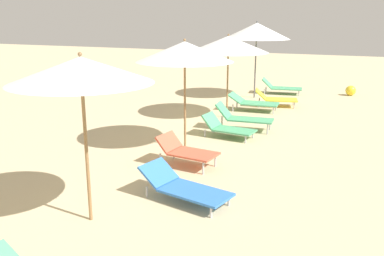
# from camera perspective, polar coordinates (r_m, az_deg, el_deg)

# --- Properties ---
(umbrella_fourth) EXTENTS (2.01, 2.01, 2.49)m
(umbrella_fourth) POSITION_cam_1_polar(r_m,az_deg,el_deg) (5.98, -14.83, 7.59)
(umbrella_fourth) COLOR olive
(umbrella_fourth) RESTS_ON ground
(lounger_fourth_shoreside) EXTENTS (1.65, 0.94, 0.53)m
(lounger_fourth_shoreside) POSITION_cam_1_polar(r_m,az_deg,el_deg) (6.96, -1.09, -7.94)
(lounger_fourth_shoreside) COLOR blue
(lounger_fourth_shoreside) RESTS_ON ground
(umbrella_fifth) EXTENTS (2.17, 2.17, 2.48)m
(umbrella_fifth) POSITION_cam_1_polar(r_m,az_deg,el_deg) (9.34, -1.00, 10.31)
(umbrella_fifth) COLOR olive
(umbrella_fifth) RESTS_ON ground
(lounger_fifth_shoreside) EXTENTS (1.35, 0.71, 0.56)m
(lounger_fifth_shoreside) POSITION_cam_1_polar(r_m,az_deg,el_deg) (10.55, 4.83, 0.06)
(lounger_fifth_shoreside) COLOR #4CA572
(lounger_fifth_shoreside) RESTS_ON ground
(lounger_fifth_inland) EXTENTS (1.25, 0.74, 0.61)m
(lounger_fifth_inland) POSITION_cam_1_polar(r_m,az_deg,el_deg) (8.50, -0.80, -3.08)
(lounger_fifth_inland) COLOR #D8593F
(lounger_fifth_inland) RESTS_ON ground
(umbrella_sixth) EXTENTS (2.35, 2.35, 2.47)m
(umbrella_sixth) POSITION_cam_1_polar(r_m,az_deg,el_deg) (12.39, 4.95, 11.24)
(umbrella_sixth) COLOR olive
(umbrella_sixth) RESTS_ON ground
(lounger_sixth_shoreside) EXTENTS (1.62, 0.81, 0.55)m
(lounger_sixth_shoreside) POSITION_cam_1_polar(r_m,az_deg,el_deg) (13.63, 8.26, 3.51)
(lounger_sixth_shoreside) COLOR #4CA572
(lounger_sixth_shoreside) RESTS_ON ground
(lounger_sixth_inland) EXTENTS (1.55, 0.71, 0.72)m
(lounger_sixth_inland) POSITION_cam_1_polar(r_m,az_deg,el_deg) (11.25, 6.86, 1.47)
(lounger_sixth_inland) COLOR #4CA572
(lounger_sixth_inland) RESTS_ON ground
(umbrella_farthest) EXTENTS (2.42, 2.42, 2.78)m
(umbrella_farthest) POSITION_cam_1_polar(r_m,az_deg,el_deg) (15.69, 8.77, 12.87)
(umbrella_farthest) COLOR #4C4C51
(umbrella_farthest) RESTS_ON ground
(lounger_farthest_shoreside) EXTENTS (1.61, 0.89, 0.60)m
(lounger_farthest_shoreside) POSITION_cam_1_polar(r_m,az_deg,el_deg) (16.87, 11.96, 5.48)
(lounger_farthest_shoreside) COLOR #4CA572
(lounger_farthest_shoreside) RESTS_ON ground
(lounger_farthest_inland) EXTENTS (1.51, 0.96, 0.57)m
(lounger_farthest_inland) POSITION_cam_1_polar(r_m,az_deg,el_deg) (14.45, 11.21, 4.00)
(lounger_farthest_inland) COLOR yellow
(lounger_farthest_inland) RESTS_ON ground
(beach_ball) EXTENTS (0.38, 0.38, 0.38)m
(beach_ball) POSITION_cam_1_polar(r_m,az_deg,el_deg) (17.26, 20.71, 4.77)
(beach_ball) COLOR yellow
(beach_ball) RESTS_ON ground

